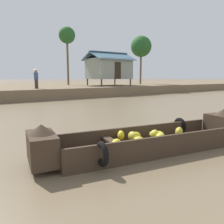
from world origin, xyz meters
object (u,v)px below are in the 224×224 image
at_px(stilt_house_mid_left, 109,68).
at_px(vendor_person, 36,77).
at_px(banana_boat, 149,139).
at_px(palm_tree_far, 141,47).
at_px(palm_tree_near, 67,36).

xyz_separation_m(stilt_house_mid_left, vendor_person, (-8.90, -2.44, -1.00)).
relative_size(banana_boat, palm_tree_far, 0.96).
xyz_separation_m(banana_boat, stilt_house_mid_left, (10.48, 17.63, 2.52)).
xyz_separation_m(banana_boat, vendor_person, (1.58, 15.19, 1.52)).
height_order(palm_tree_near, palm_tree_far, palm_tree_near).
distance_m(banana_boat, stilt_house_mid_left, 20.66).
bearing_deg(palm_tree_near, palm_tree_far, -14.09).
bearing_deg(banana_boat, palm_tree_far, 49.05).
bearing_deg(palm_tree_far, banana_boat, -130.95).
height_order(stilt_house_mid_left, palm_tree_near, palm_tree_near).
height_order(banana_boat, palm_tree_far, palm_tree_far).
height_order(stilt_house_mid_left, palm_tree_far, palm_tree_far).
bearing_deg(palm_tree_near, banana_boat, -108.44).
bearing_deg(banana_boat, palm_tree_near, 71.56).
height_order(palm_tree_near, vendor_person, palm_tree_near).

